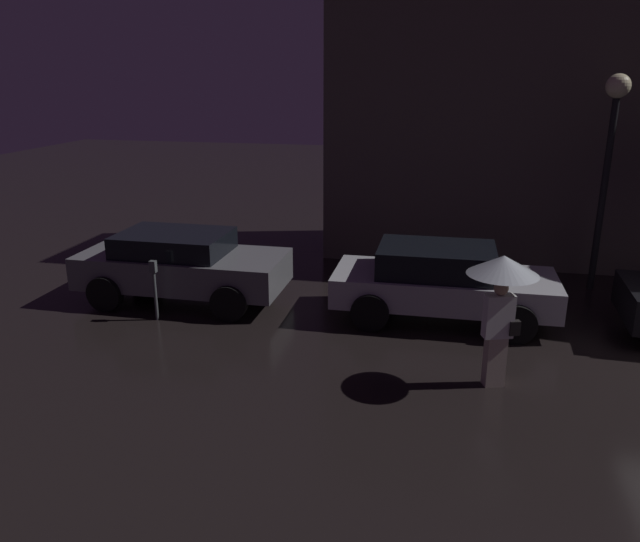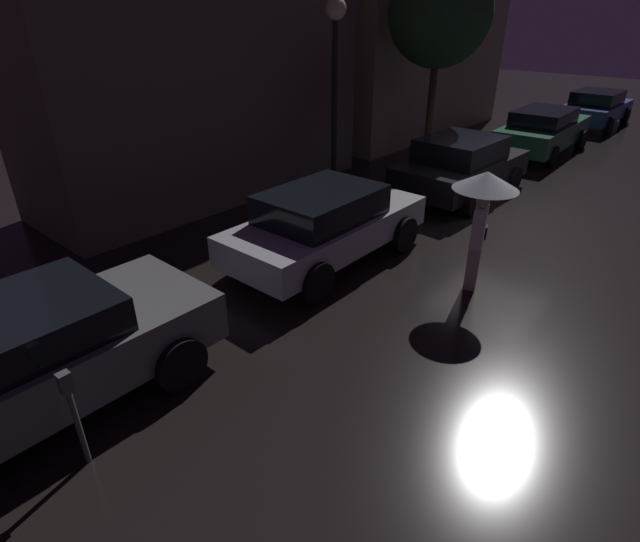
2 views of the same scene
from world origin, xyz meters
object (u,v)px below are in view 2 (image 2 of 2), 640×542
at_px(parked_car_black, 461,166).
at_px(street_lamp_near, 335,54).
at_px(parking_meter, 73,408).
at_px(parked_car_grey, 30,357).
at_px(parked_car_silver, 326,223).
at_px(parked_car_blue, 596,108).
at_px(parked_car_green, 543,130).
at_px(pedestrian_with_umbrella, 484,198).

relative_size(parked_car_black, street_lamp_near, 0.88).
xyz_separation_m(parking_meter, street_lamp_near, (8.45, 3.67, 2.60)).
relative_size(parked_car_grey, parked_car_silver, 1.00).
bearing_deg(parked_car_black, parked_car_blue, 1.26).
bearing_deg(parked_car_black, parked_car_green, 1.45).
height_order(parked_car_silver, street_lamp_near, street_lamp_near).
bearing_deg(parked_car_silver, parked_car_black, -1.51).
xyz_separation_m(parked_car_black, parked_car_blue, (11.31, -0.11, -0.03)).
bearing_deg(pedestrian_with_umbrella, parked_car_black, 10.84).
relative_size(parked_car_black, pedestrian_with_umbrella, 1.94).
relative_size(parking_meter, street_lamp_near, 0.26).
relative_size(parked_car_black, parking_meter, 3.37).
bearing_deg(parked_car_black, parking_meter, -172.00).
bearing_deg(pedestrian_with_umbrella, parking_meter, 148.57).
relative_size(parked_car_blue, parking_meter, 3.48).
bearing_deg(pedestrian_with_umbrella, parked_car_grey, 138.82).
bearing_deg(parked_car_silver, parked_car_green, -1.20).
bearing_deg(parked_car_silver, pedestrian_with_umbrella, -71.61).
relative_size(pedestrian_with_umbrella, parking_meter, 1.73).
xyz_separation_m(parked_car_silver, parked_car_blue, (16.42, -0.19, -0.02)).
xyz_separation_m(parked_car_silver, pedestrian_with_umbrella, (0.87, -2.54, 0.85)).
distance_m(parked_car_grey, pedestrian_with_umbrella, 6.64).
bearing_deg(parked_car_grey, parked_car_black, 0.02).
height_order(parked_car_silver, parking_meter, parked_car_silver).
bearing_deg(street_lamp_near, parked_car_grey, -163.21).
bearing_deg(street_lamp_near, parked_car_black, -52.58).
height_order(parked_car_black, parked_car_green, parked_car_black).
bearing_deg(parked_car_green, pedestrian_with_umbrella, -168.15).
bearing_deg(parked_car_blue, parked_car_green, 179.59).
relative_size(parked_car_grey, parked_car_green, 0.90).
bearing_deg(parked_car_grey, parking_meter, -92.02).
xyz_separation_m(parked_car_grey, parked_car_blue, (21.66, -0.11, -0.04)).
height_order(parked_car_green, pedestrian_with_umbrella, pedestrian_with_umbrella).
bearing_deg(street_lamp_near, parked_car_blue, -11.29).
height_order(parked_car_grey, parking_meter, parked_car_grey).
xyz_separation_m(parked_car_blue, street_lamp_near, (-13.25, 2.65, 2.60)).
bearing_deg(pedestrian_with_umbrella, parked_car_blue, -10.64).
xyz_separation_m(parked_car_green, parked_car_blue, (5.68, -0.07, -0.01)).
xyz_separation_m(parked_car_blue, parking_meter, (-21.70, -1.02, -0.00)).
relative_size(parked_car_silver, street_lamp_near, 0.92).
height_order(parked_car_blue, pedestrian_with_umbrella, pedestrian_with_umbrella).
bearing_deg(street_lamp_near, parked_car_green, -18.78).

